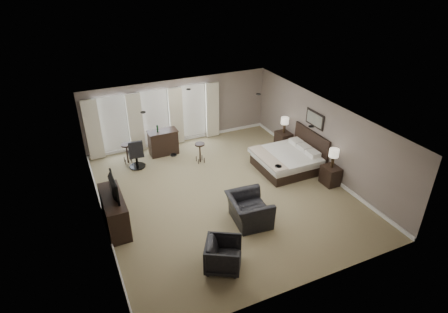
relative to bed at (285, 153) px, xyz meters
name	(u,v)px	position (x,y,z in m)	size (l,w,h in m)	color
room	(223,158)	(-2.58, -0.48, 0.65)	(7.60, 8.60, 2.64)	#7C704F
window_bay	(156,119)	(-3.58, 3.63, 0.55)	(5.25, 0.20, 2.30)	silver
bed	(285,153)	(0.00, 0.00, 0.00)	(2.04, 1.94, 1.30)	silver
nightstand_near	(330,175)	(0.89, -1.45, -0.33)	(0.48, 0.59, 0.64)	black
nightstand_far	(283,140)	(0.89, 1.45, -0.32)	(0.50, 0.61, 0.67)	black
lamp_near	(333,158)	(0.89, -1.45, 0.32)	(0.32, 0.32, 0.66)	beige
lamp_far	(285,125)	(0.89, 1.45, 0.33)	(0.31, 0.31, 0.63)	beige
wall_art	(315,119)	(1.12, 0.00, 1.10)	(0.04, 0.96, 0.56)	slate
dresser	(115,212)	(-6.03, -0.73, -0.15)	(0.55, 1.72, 1.00)	black
tv	(112,195)	(-6.03, -0.73, 0.42)	(1.04, 0.60, 0.14)	black
armchair_near	(249,206)	(-2.52, -2.10, -0.10)	(1.25, 0.81, 1.09)	black
armchair_far	(223,254)	(-3.93, -3.44, -0.21)	(0.84, 0.79, 0.87)	black
bar_counter	(163,142)	(-3.55, 2.95, -0.17)	(1.11, 0.58, 0.97)	black
bar_stool_left	(127,154)	(-4.96, 2.81, -0.27)	(0.36, 0.36, 0.76)	black
bar_stool_right	(200,153)	(-2.51, 1.74, -0.27)	(0.36, 0.36, 0.76)	black
desk_chair	(136,153)	(-4.72, 2.35, -0.08)	(0.58, 0.58, 1.13)	black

